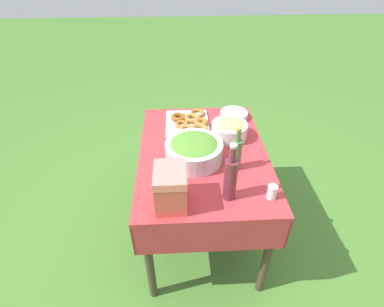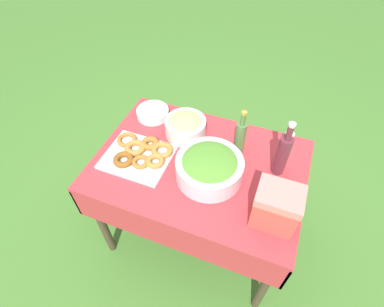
% 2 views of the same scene
% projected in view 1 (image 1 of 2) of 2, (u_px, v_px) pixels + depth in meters
% --- Properties ---
extents(ground_plane, '(14.00, 14.00, 0.00)m').
position_uv_depth(ground_plane, '(201.00, 228.00, 2.37)').
color(ground_plane, '#477A2D').
extents(picnic_table, '(1.14, 0.81, 0.76)m').
position_uv_depth(picnic_table, '(203.00, 165.00, 1.98)').
color(picnic_table, '#B73338').
rests_on(picnic_table, ground_plane).
extents(salad_bowl, '(0.35, 0.35, 0.14)m').
position_uv_depth(salad_bowl, '(194.00, 150.00, 1.80)').
color(salad_bowl, silver).
rests_on(salad_bowl, picnic_table).
extents(pasta_bowl, '(0.24, 0.24, 0.12)m').
position_uv_depth(pasta_bowl, '(229.00, 129.00, 2.00)').
color(pasta_bowl, silver).
rests_on(pasta_bowl, picnic_table).
extents(donut_platter, '(0.38, 0.32, 0.05)m').
position_uv_depth(donut_platter, '(190.00, 122.00, 2.15)').
color(donut_platter, silver).
rests_on(donut_platter, picnic_table).
extents(plate_stack, '(0.20, 0.20, 0.05)m').
position_uv_depth(plate_stack, '(234.00, 115.00, 2.23)').
color(plate_stack, white).
rests_on(plate_stack, picnic_table).
extents(olive_oil_bottle, '(0.06, 0.06, 0.28)m').
position_uv_depth(olive_oil_bottle, '(236.00, 153.00, 1.71)').
color(olive_oil_bottle, '#4C7238').
rests_on(olive_oil_bottle, picnic_table).
extents(wine_bottle, '(0.07, 0.07, 0.34)m').
position_uv_depth(wine_bottle, '(230.00, 178.00, 1.51)').
color(wine_bottle, maroon).
rests_on(wine_bottle, picnic_table).
extents(cooler_box, '(0.20, 0.16, 0.22)m').
position_uv_depth(cooler_box, '(171.00, 188.00, 1.49)').
color(cooler_box, '#E04C42').
rests_on(cooler_box, picnic_table).
extents(salt_shaker, '(0.05, 0.05, 0.08)m').
position_uv_depth(salt_shaker, '(272.00, 192.00, 1.56)').
color(salt_shaker, white).
rests_on(salt_shaker, picnic_table).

